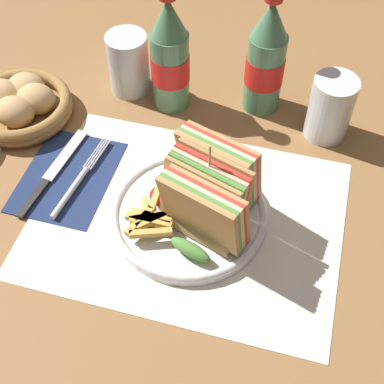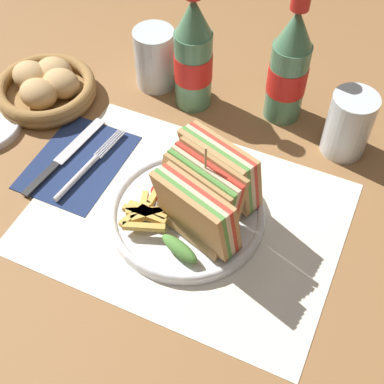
{
  "view_description": "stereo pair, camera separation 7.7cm",
  "coord_description": "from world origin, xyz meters",
  "px_view_note": "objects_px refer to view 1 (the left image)",
  "views": [
    {
      "loc": [
        0.15,
        -0.45,
        0.64
      ],
      "look_at": [
        0.03,
        0.02,
        0.04
      ],
      "focal_mm": 50.0,
      "sensor_mm": 36.0,
      "label": 1
    },
    {
      "loc": [
        0.23,
        -0.42,
        0.64
      ],
      "look_at": [
        0.03,
        0.02,
        0.04
      ],
      "focal_mm": 50.0,
      "sensor_mm": 36.0,
      "label": 2
    }
  ],
  "objects_px": {
    "club_sandwich": "(209,193)",
    "glass_near": "(329,111)",
    "coke_bottle_near": "(170,57)",
    "glass_far": "(129,67)",
    "coke_bottle_far": "(266,60)",
    "plate_main": "(188,215)",
    "knife": "(52,172)",
    "fork": "(76,184)",
    "bread_basket": "(20,104)"
  },
  "relations": [
    {
      "from": "fork",
      "to": "bread_basket",
      "type": "distance_m",
      "value": 0.2
    },
    {
      "from": "fork",
      "to": "coke_bottle_near",
      "type": "distance_m",
      "value": 0.26
    },
    {
      "from": "knife",
      "to": "plate_main",
      "type": "bearing_deg",
      "value": 0.36
    },
    {
      "from": "plate_main",
      "to": "glass_near",
      "type": "xyz_separation_m",
      "value": [
        0.17,
        0.23,
        0.04
      ]
    },
    {
      "from": "fork",
      "to": "coke_bottle_near",
      "type": "bearing_deg",
      "value": 76.02
    },
    {
      "from": "knife",
      "to": "coke_bottle_far",
      "type": "xyz_separation_m",
      "value": [
        0.29,
        0.25,
        0.09
      ]
    },
    {
      "from": "plate_main",
      "to": "knife",
      "type": "distance_m",
      "value": 0.23
    },
    {
      "from": "club_sandwich",
      "to": "glass_far",
      "type": "xyz_separation_m",
      "value": [
        -0.21,
        0.26,
        -0.03
      ]
    },
    {
      "from": "coke_bottle_far",
      "to": "bread_basket",
      "type": "bearing_deg",
      "value": -161.09
    },
    {
      "from": "club_sandwich",
      "to": "bread_basket",
      "type": "relative_size",
      "value": 1.04
    },
    {
      "from": "plate_main",
      "to": "coke_bottle_far",
      "type": "bearing_deg",
      "value": 78.54
    },
    {
      "from": "knife",
      "to": "coke_bottle_near",
      "type": "height_order",
      "value": "coke_bottle_near"
    },
    {
      "from": "club_sandwich",
      "to": "coke_bottle_near",
      "type": "relative_size",
      "value": 0.81
    },
    {
      "from": "coke_bottle_far",
      "to": "glass_far",
      "type": "xyz_separation_m",
      "value": [
        -0.24,
        -0.02,
        -0.05
      ]
    },
    {
      "from": "coke_bottle_near",
      "to": "coke_bottle_far",
      "type": "height_order",
      "value": "same"
    },
    {
      "from": "coke_bottle_far",
      "to": "glass_near",
      "type": "distance_m",
      "value": 0.13
    },
    {
      "from": "club_sandwich",
      "to": "coke_bottle_far",
      "type": "xyz_separation_m",
      "value": [
        0.03,
        0.28,
        0.02
      ]
    },
    {
      "from": "glass_near",
      "to": "bread_basket",
      "type": "bearing_deg",
      "value": -169.42
    },
    {
      "from": "plate_main",
      "to": "glass_far",
      "type": "relative_size",
      "value": 2.1
    },
    {
      "from": "coke_bottle_far",
      "to": "glass_near",
      "type": "bearing_deg",
      "value": -18.46
    },
    {
      "from": "club_sandwich",
      "to": "bread_basket",
      "type": "bearing_deg",
      "value": 158.92
    },
    {
      "from": "club_sandwich",
      "to": "coke_bottle_near",
      "type": "height_order",
      "value": "coke_bottle_near"
    },
    {
      "from": "coke_bottle_near",
      "to": "coke_bottle_far",
      "type": "distance_m",
      "value": 0.16
    },
    {
      "from": "plate_main",
      "to": "coke_bottle_near",
      "type": "height_order",
      "value": "coke_bottle_near"
    },
    {
      "from": "fork",
      "to": "bread_basket",
      "type": "relative_size",
      "value": 0.97
    },
    {
      "from": "plate_main",
      "to": "knife",
      "type": "relative_size",
      "value": 1.2
    },
    {
      "from": "bread_basket",
      "to": "coke_bottle_near",
      "type": "bearing_deg",
      "value": 22.53
    },
    {
      "from": "club_sandwich",
      "to": "glass_near",
      "type": "height_order",
      "value": "club_sandwich"
    },
    {
      "from": "plate_main",
      "to": "coke_bottle_near",
      "type": "relative_size",
      "value": 1.01
    },
    {
      "from": "knife",
      "to": "glass_near",
      "type": "xyz_separation_m",
      "value": [
        0.4,
        0.21,
        0.04
      ]
    },
    {
      "from": "knife",
      "to": "glass_far",
      "type": "xyz_separation_m",
      "value": [
        0.05,
        0.23,
        0.04
      ]
    },
    {
      "from": "fork",
      "to": "glass_far",
      "type": "bearing_deg",
      "value": 95.93
    },
    {
      "from": "plate_main",
      "to": "glass_near",
      "type": "height_order",
      "value": "glass_near"
    },
    {
      "from": "coke_bottle_near",
      "to": "bread_basket",
      "type": "relative_size",
      "value": 1.29
    },
    {
      "from": "club_sandwich",
      "to": "knife",
      "type": "relative_size",
      "value": 0.95
    },
    {
      "from": "club_sandwich",
      "to": "coke_bottle_far",
      "type": "relative_size",
      "value": 0.81
    },
    {
      "from": "club_sandwich",
      "to": "coke_bottle_near",
      "type": "xyz_separation_m",
      "value": [
        -0.13,
        0.24,
        0.02
      ]
    },
    {
      "from": "fork",
      "to": "glass_far",
      "type": "height_order",
      "value": "glass_far"
    },
    {
      "from": "knife",
      "to": "coke_bottle_far",
      "type": "bearing_deg",
      "value": 47.82
    },
    {
      "from": "glass_far",
      "to": "coke_bottle_far",
      "type": "bearing_deg",
      "value": 4.14
    },
    {
      "from": "coke_bottle_near",
      "to": "glass_near",
      "type": "relative_size",
      "value": 2.08
    },
    {
      "from": "coke_bottle_near",
      "to": "glass_near",
      "type": "bearing_deg",
      "value": -0.87
    },
    {
      "from": "plate_main",
      "to": "coke_bottle_far",
      "type": "height_order",
      "value": "coke_bottle_far"
    },
    {
      "from": "glass_near",
      "to": "coke_bottle_far",
      "type": "bearing_deg",
      "value": 161.54
    },
    {
      "from": "plate_main",
      "to": "knife",
      "type": "height_order",
      "value": "plate_main"
    },
    {
      "from": "club_sandwich",
      "to": "glass_near",
      "type": "distance_m",
      "value": 0.28
    },
    {
      "from": "coke_bottle_far",
      "to": "glass_far",
      "type": "height_order",
      "value": "coke_bottle_far"
    },
    {
      "from": "club_sandwich",
      "to": "coke_bottle_near",
      "type": "distance_m",
      "value": 0.27
    },
    {
      "from": "coke_bottle_near",
      "to": "glass_far",
      "type": "xyz_separation_m",
      "value": [
        -0.08,
        0.02,
        -0.05
      ]
    },
    {
      "from": "glass_near",
      "to": "knife",
      "type": "bearing_deg",
      "value": -152.62
    }
  ]
}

